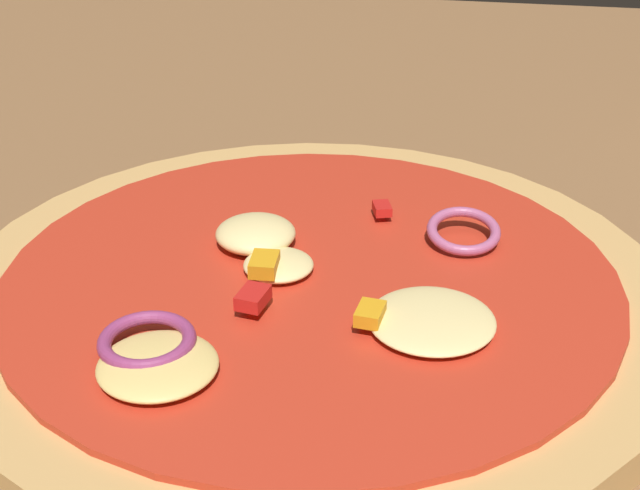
# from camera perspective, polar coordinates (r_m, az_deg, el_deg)

# --- Properties ---
(dining_table) EXTENTS (1.47, 1.08, 0.03)m
(dining_table) POSITION_cam_1_polar(r_m,az_deg,el_deg) (0.40, 0.71, -5.83)
(dining_table) COLOR brown
(dining_table) RESTS_ON ground
(pizza) EXTENTS (0.30, 0.30, 0.03)m
(pizza) POSITION_cam_1_polar(r_m,az_deg,el_deg) (0.39, -0.55, -2.80)
(pizza) COLOR tan
(pizza) RESTS_ON dining_table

